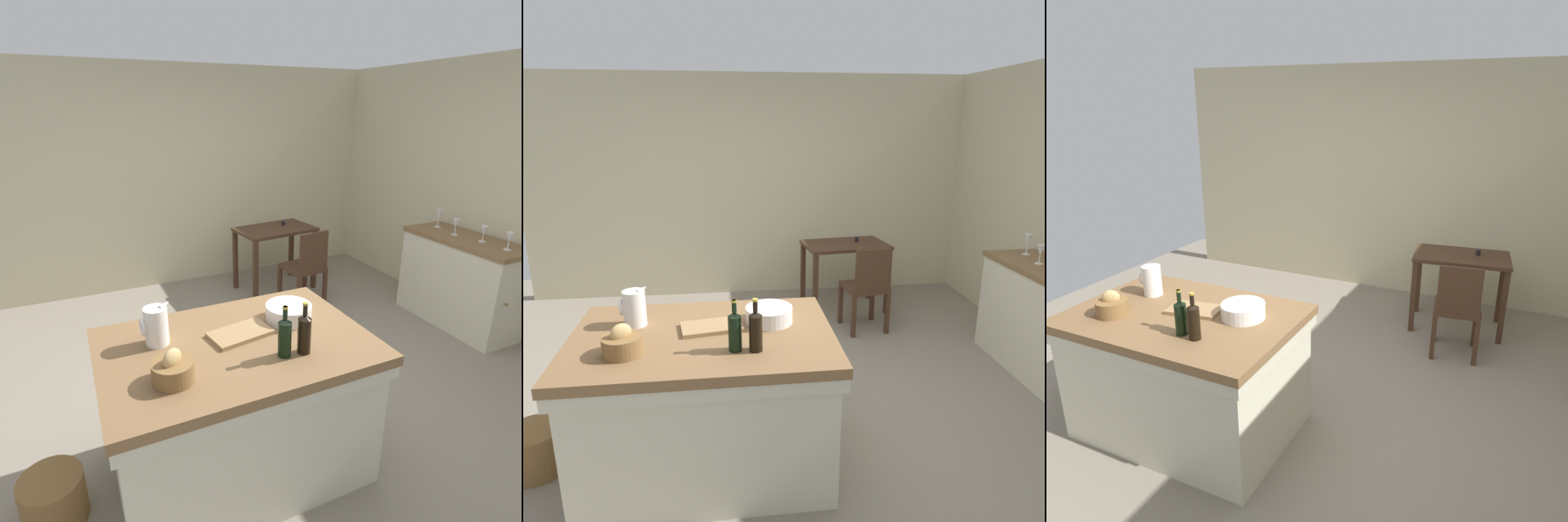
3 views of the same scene
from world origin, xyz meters
The scene contains 18 objects.
ground_plane centered at (0.00, 0.00, 0.00)m, with size 6.76×6.76×0.00m, color gray.
wall_back centered at (0.00, 2.60, 1.30)m, with size 5.32×0.12×2.60m, color beige.
wall_right centered at (2.60, 0.00, 1.30)m, with size 0.12×5.20×2.60m, color beige.
island_table centered at (-0.49, -0.58, 0.47)m, with size 1.50×1.01×0.88m.
side_cabinet centered at (2.26, 0.23, 0.46)m, with size 0.52×1.21×0.92m.
writing_desk centered at (0.96, 1.83, 0.64)m, with size 0.96×0.65×0.82m.
wooden_chair centered at (1.04, 1.21, 0.48)m, with size 0.45×0.45×0.89m.
pitcher centered at (-0.90, -0.41, 0.99)m, with size 0.17×0.13×0.26m.
wash_bowl centered at (-0.10, -0.46, 0.93)m, with size 0.28×0.28×0.10m, color white.
bread_basket centered at (-0.90, -0.79, 0.94)m, with size 0.20×0.20×0.17m.
cutting_board centered at (-0.44, -0.52, 0.89)m, with size 0.35×0.20×0.02m, color #99754C.
wine_bottle_dark centered at (-0.20, -0.83, 1.00)m, with size 0.07×0.07×0.29m.
wine_bottle_amber centered at (-0.31, -0.81, 0.99)m, with size 0.07×0.07×0.28m.
wine_glass_far_left centered at (2.27, -0.19, 1.03)m, with size 0.07×0.07×0.16m.
wine_glass_left centered at (2.28, 0.08, 1.02)m, with size 0.07×0.07×0.15m.
wine_glass_middle centered at (2.23, 0.36, 1.03)m, with size 0.07×0.07×0.16m.
wine_glass_right centered at (2.31, 0.65, 1.05)m, with size 0.07×0.07×0.18m.
wicker_hamper centered at (-1.53, -0.51, 0.14)m, with size 0.33×0.33×0.28m, color brown.
Camera 1 is at (-1.24, -2.51, 2.10)m, focal length 29.10 mm.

